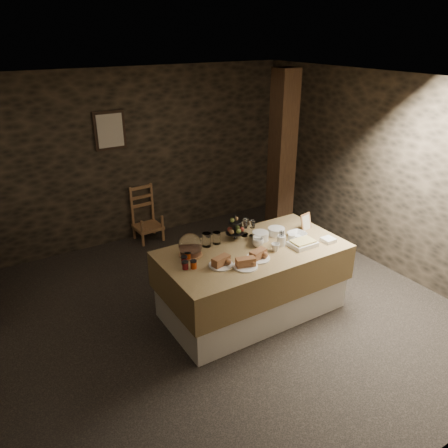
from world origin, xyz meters
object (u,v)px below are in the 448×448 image
buffet_table (252,276)px  chair (146,216)px  timber_column (282,160)px  fruit_stand (235,229)px

buffet_table → chair: (-0.29, 2.49, -0.09)m
buffet_table → timber_column: 2.15m
buffet_table → timber_column: (1.45, 1.35, 0.83)m
buffet_table → chair: chair is taller
chair → timber_column: 2.28m
chair → timber_column: timber_column is taller
timber_column → buffet_table: bearing=-137.0°
buffet_table → fruit_stand: bearing=95.9°
buffet_table → fruit_stand: 0.57m
chair → buffet_table: bearing=-86.3°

